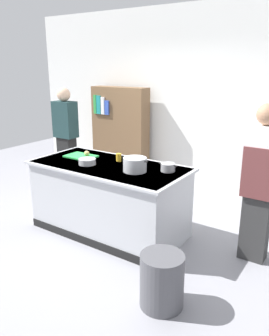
# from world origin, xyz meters

# --- Properties ---
(ground_plane) EXTENTS (10.00, 10.00, 0.00)m
(ground_plane) POSITION_xyz_m (0.00, 0.00, 0.00)
(ground_plane) COLOR gray
(back_wall) EXTENTS (6.40, 0.12, 3.00)m
(back_wall) POSITION_xyz_m (0.00, 2.10, 1.50)
(back_wall) COLOR white
(back_wall) RESTS_ON ground_plane
(counter_island) EXTENTS (1.98, 0.98, 0.90)m
(counter_island) POSITION_xyz_m (0.00, -0.00, 0.47)
(counter_island) COLOR #B7BABF
(counter_island) RESTS_ON ground_plane
(cutting_board) EXTENTS (0.40, 0.28, 0.02)m
(cutting_board) POSITION_xyz_m (-0.53, 0.08, 0.91)
(cutting_board) COLOR green
(cutting_board) RESTS_ON counter_island
(onion) EXTENTS (0.07, 0.07, 0.07)m
(onion) POSITION_xyz_m (-0.46, 0.11, 0.96)
(onion) COLOR tan
(onion) RESTS_ON cutting_board
(stock_pot) EXTENTS (0.34, 0.27, 0.16)m
(stock_pot) POSITION_xyz_m (0.42, -0.04, 0.98)
(stock_pot) COLOR #B7BABF
(stock_pot) RESTS_ON counter_island
(sauce_pan) EXTENTS (0.23, 0.16, 0.10)m
(sauce_pan) POSITION_xyz_m (0.73, 0.18, 0.95)
(sauce_pan) COLOR #99999E
(sauce_pan) RESTS_ON counter_island
(mixing_bowl) EXTENTS (0.21, 0.21, 0.07)m
(mixing_bowl) POSITION_xyz_m (-0.23, -0.14, 0.94)
(mixing_bowl) COLOR #B7BABF
(mixing_bowl) RESTS_ON counter_island
(juice_cup) EXTENTS (0.07, 0.07, 0.10)m
(juice_cup) POSITION_xyz_m (0.01, 0.20, 0.95)
(juice_cup) COLOR yellow
(juice_cup) RESTS_ON counter_island
(trash_bin) EXTENTS (0.39, 0.39, 0.51)m
(trash_bin) POSITION_xyz_m (1.27, -0.87, 0.25)
(trash_bin) COLOR #4C4C51
(trash_bin) RESTS_ON ground_plane
(person_chef) EXTENTS (0.38, 0.25, 1.72)m
(person_chef) POSITION_xyz_m (1.72, 0.38, 0.91)
(person_chef) COLOR #313131
(person_chef) RESTS_ON ground_plane
(person_guest) EXTENTS (0.38, 0.24, 1.72)m
(person_guest) POSITION_xyz_m (-1.62, 0.89, 0.91)
(person_guest) COLOR black
(person_guest) RESTS_ON ground_plane
(bookshelf) EXTENTS (1.10, 0.31, 1.70)m
(bookshelf) POSITION_xyz_m (-1.15, 1.80, 0.85)
(bookshelf) COLOR brown
(bookshelf) RESTS_ON ground_plane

